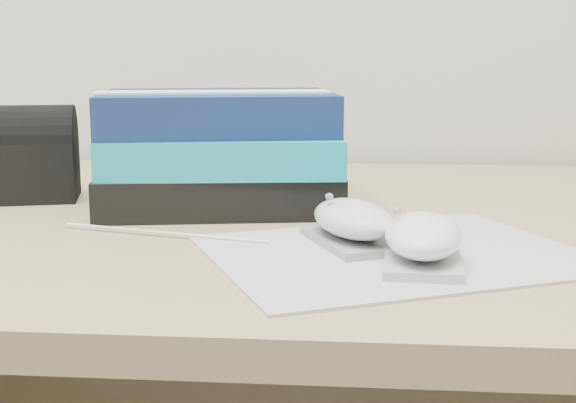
# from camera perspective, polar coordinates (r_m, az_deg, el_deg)

# --- Properties ---
(desk) EXTENTS (1.60, 0.80, 0.73)m
(desk) POSITION_cam_1_polar(r_m,az_deg,el_deg) (1.03, 6.06, -13.08)
(desk) COLOR tan
(desk) RESTS_ON ground
(mousepad) EXTENTS (0.39, 0.36, 0.00)m
(mousepad) POSITION_cam_1_polar(r_m,az_deg,el_deg) (0.72, 7.65, -3.70)
(mousepad) COLOR #95949C
(mousepad) RESTS_ON desk
(mouse_rear) EXTENTS (0.10, 0.13, 0.05)m
(mouse_rear) POSITION_cam_1_polar(r_m,az_deg,el_deg) (0.74, 4.64, -1.50)
(mouse_rear) COLOR gray
(mouse_rear) RESTS_ON mousepad
(mouse_front) EXTENTS (0.07, 0.12, 0.05)m
(mouse_front) POSITION_cam_1_polar(r_m,az_deg,el_deg) (0.68, 9.59, -2.67)
(mouse_front) COLOR #ACACAF
(mouse_front) RESTS_ON mousepad
(usb_cable) EXTENTS (0.22, 0.06, 0.00)m
(usb_cable) POSITION_cam_1_polar(r_m,az_deg,el_deg) (0.79, -8.87, -2.20)
(usb_cable) COLOR white
(usb_cable) RESTS_ON mousepad
(book_stack) EXTENTS (0.30, 0.26, 0.13)m
(book_stack) POSITION_cam_1_polar(r_m,az_deg,el_deg) (0.93, -4.84, 3.69)
(book_stack) COLOR black
(book_stack) RESTS_ON desk
(pouch) EXTENTS (0.14, 0.11, 0.11)m
(pouch) POSITION_cam_1_polar(r_m,az_deg,el_deg) (1.02, -18.33, 3.20)
(pouch) COLOR black
(pouch) RESTS_ON desk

